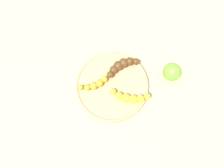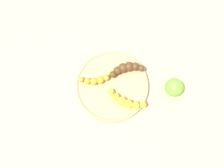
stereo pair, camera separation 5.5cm
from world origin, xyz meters
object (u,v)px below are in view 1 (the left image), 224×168
Objects in this scene: banana_spotted at (96,83)px; banana_yellow at (130,97)px; apple_green at (172,72)px; fruit_bowl at (112,86)px; banana_overripe at (122,65)px.

banana_yellow reaches higher than banana_spotted.
apple_green reaches higher than banana_spotted.
banana_yellow is at bearing 97.85° from fruit_bowl.
apple_green is (-0.12, 0.15, -0.00)m from banana_overripe.
banana_overripe is 1.88× the size of apple_green.
apple_green reaches higher than banana_yellow.
banana_overripe is at bearing 100.01° from banana_spotted.
fruit_bowl is 3.98× the size of apple_green.
apple_green is at bearing -126.14° from banana_overripe.
apple_green is (-0.23, 0.16, 0.00)m from banana_spotted.
fruit_bowl is 2.24× the size of banana_yellow.
banana_yellow is 0.18m from apple_green.
banana_overripe is at bearing -51.84° from apple_green.
banana_yellow is 0.95× the size of banana_overripe.
fruit_bowl is at bearing -32.32° from apple_green.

